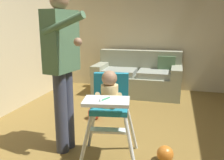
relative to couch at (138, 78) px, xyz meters
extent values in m
cube|color=olive|center=(0.33, -2.42, -0.38)|extent=(5.90, 7.41, 0.10)
cube|color=beige|center=(0.33, 0.52, 0.98)|extent=(5.10, 0.06, 2.63)
cube|color=gray|center=(-0.01, -0.06, -0.13)|extent=(1.70, 0.84, 0.40)
cube|color=gray|center=(-0.01, 0.27, 0.30)|extent=(1.70, 0.22, 0.46)
cube|color=gray|center=(-0.77, -0.06, 0.17)|extent=(0.20, 0.84, 0.20)
cube|color=gray|center=(0.75, -0.06, 0.17)|extent=(0.20, 0.84, 0.20)
cube|color=gray|center=(-0.36, -0.11, 0.12)|extent=(0.64, 0.60, 0.11)
cube|color=gray|center=(0.35, -0.11, 0.12)|extent=(0.64, 0.60, 0.11)
cube|color=#4C6B47|center=(0.54, 0.14, 0.27)|extent=(0.35, 0.12, 0.34)
cylinder|color=white|center=(-0.06, -2.82, -0.05)|extent=(0.15, 0.19, 0.57)
cylinder|color=white|center=(0.37, -2.75, -0.05)|extent=(0.19, 0.15, 0.57)
cylinder|color=white|center=(-0.14, -2.39, -0.05)|extent=(0.19, 0.15, 0.57)
cylinder|color=white|center=(0.30, -2.31, -0.05)|extent=(0.15, 0.19, 0.57)
cube|color=teal|center=(0.12, -2.57, 0.25)|extent=(0.42, 0.42, 0.05)
cube|color=teal|center=(0.09, -2.42, 0.43)|extent=(0.37, 0.13, 0.30)
cube|color=white|center=(0.17, -2.85, 0.41)|extent=(0.44, 0.32, 0.03)
cube|color=white|center=(0.14, -2.67, 0.05)|extent=(0.41, 0.17, 0.02)
cylinder|color=#E4C784|center=(0.12, -2.59, 0.38)|extent=(0.20, 0.20, 0.22)
sphere|color=#997051|center=(0.12, -2.60, 0.56)|extent=(0.15, 0.15, 0.15)
cylinder|color=#E4C784|center=(0.02, -2.64, 0.40)|extent=(0.07, 0.15, 0.10)
cylinder|color=#E4C784|center=(0.23, -2.61, 0.40)|extent=(0.07, 0.15, 0.10)
cylinder|color=#38A366|center=(0.15, -2.86, 0.44)|extent=(0.06, 0.12, 0.01)
cube|color=white|center=(0.13, -2.91, 0.44)|extent=(0.02, 0.03, 0.02)
cylinder|color=#3B4053|center=(-0.45, -2.53, 0.12)|extent=(0.14, 0.14, 0.91)
cylinder|color=#3B4053|center=(-0.42, -2.41, 0.12)|extent=(0.14, 0.14, 0.91)
cube|color=#4E724F|center=(-0.44, -2.47, 0.89)|extent=(0.27, 0.43, 0.64)
sphere|color=#997051|center=(-0.44, -2.47, 1.30)|extent=(0.19, 0.19, 0.19)
cylinder|color=#4E724F|center=(-0.30, -2.67, 1.07)|extent=(0.48, 0.16, 0.23)
sphere|color=#997051|center=(-0.15, -2.70, 0.91)|extent=(0.08, 0.08, 0.08)
cylinder|color=#4E724F|center=(-0.39, -2.23, 0.89)|extent=(0.07, 0.07, 0.57)
sphere|color=#D13D33|center=(-0.42, -1.54, -0.24)|extent=(0.19, 0.19, 0.19)
sphere|color=orange|center=(0.68, -2.44, -0.25)|extent=(0.17, 0.17, 0.17)
camera|label=1|loc=(0.74, -4.78, 1.08)|focal=38.80mm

